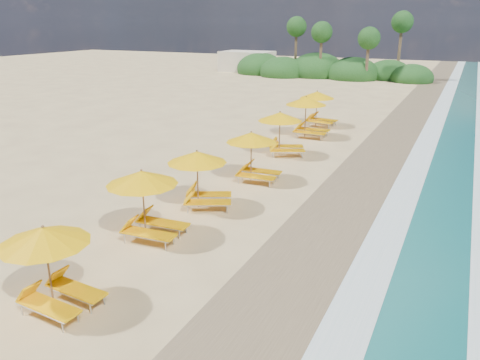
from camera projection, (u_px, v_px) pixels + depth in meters
ground at (240, 209)px, 18.22m from camera, size 160.00×160.00×0.00m
wet_sand at (342, 228)px, 16.58m from camera, size 4.00×160.00×0.01m
surf_foam at (424, 242)px, 15.46m from camera, size 4.00×160.00×0.01m
station_2 at (52, 263)px, 11.59m from camera, size 2.51×2.34×2.24m
station_3 at (148, 200)px, 15.46m from camera, size 2.69×2.52×2.39m
station_4 at (202, 175)px, 18.07m from camera, size 3.05×3.04×2.31m
station_5 at (255, 153)px, 21.11m from camera, size 2.56×2.39×2.29m
station_6 at (283, 131)px, 25.21m from camera, size 3.16×3.15×2.40m
station_7 at (309, 114)px, 29.19m from camera, size 2.78×2.57×2.56m
station_8 at (319, 106)px, 32.35m from camera, size 2.75×2.57×2.42m
treeline at (324, 69)px, 60.84m from camera, size 25.80×8.80×9.74m
beach_building at (247, 61)px, 67.79m from camera, size 7.00×5.00×2.80m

